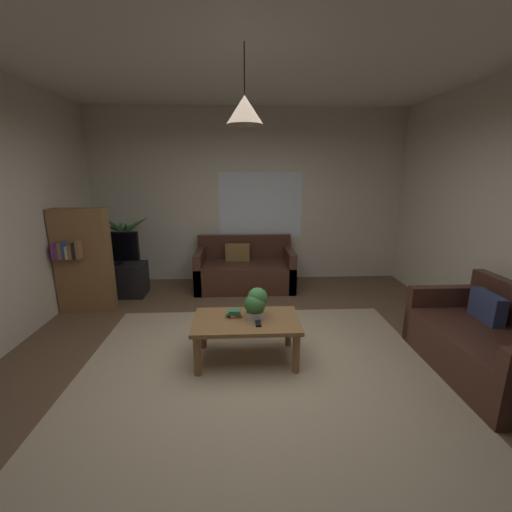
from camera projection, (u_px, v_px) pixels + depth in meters
floor at (257, 369)px, 3.24m from camera, size 5.24×5.65×0.02m
rug at (259, 380)px, 3.04m from camera, size 3.41×3.11×0.01m
wall_back at (249, 197)px, 5.64m from camera, size 5.36×0.06×2.88m
ceiling at (258, 32)px, 2.52m from camera, size 5.24×5.65×0.02m
window_pane at (261, 205)px, 5.66m from camera, size 1.41×0.01×1.09m
couch_under_window at (245, 271)px, 5.44m from camera, size 1.57×0.83×0.82m
couch_right_side at (489, 347)px, 3.08m from camera, size 0.83×1.43×0.82m
coffee_table at (246, 326)px, 3.29m from camera, size 1.04×0.62×0.44m
book_on_table_0 at (235, 316)px, 3.33m from camera, size 0.13×0.11×0.03m
book_on_table_1 at (234, 313)px, 3.33m from camera, size 0.15×0.10×0.02m
book_on_table_2 at (235, 311)px, 3.32m from camera, size 0.12×0.09×0.03m
remote_on_table_0 at (258, 322)px, 3.19m from camera, size 0.05×0.16×0.02m
potted_plant_on_table at (256, 303)px, 3.27m from camera, size 0.23×0.24×0.31m
tv_stand at (116, 280)px, 5.08m from camera, size 0.90×0.44×0.50m
tv at (112, 248)px, 4.94m from camera, size 0.80×0.16×0.50m
potted_palm_corner at (126, 253)px, 5.53m from camera, size 0.87×0.82×1.24m
bookshelf_corner at (83, 260)px, 4.42m from camera, size 0.70×0.31×1.40m
pendant_lamp at (245, 110)px, 2.80m from camera, size 0.32×0.32×0.63m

